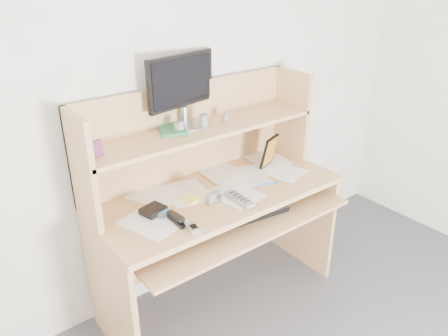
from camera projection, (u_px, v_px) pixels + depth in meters
back_wall at (184, 91)px, 2.43m from camera, size 3.60×0.04×2.50m
desk at (211, 195)px, 2.49m from camera, size 1.40×0.70×1.30m
paper_clutter at (219, 191)px, 2.41m from camera, size 1.32×0.54×0.01m
keyboard at (245, 213)px, 2.37m from camera, size 0.50×0.24×0.03m
tv_remote at (239, 199)px, 2.30m from camera, size 0.06×0.20×0.02m
flip_phone at (192, 227)px, 2.05m from camera, size 0.06×0.10×0.02m
stapler at (177, 218)px, 2.11m from camera, size 0.04×0.13×0.04m
wallet at (153, 210)px, 2.19m from camera, size 0.14×0.12×0.03m
sticky_note_pad at (190, 199)px, 2.32m from camera, size 0.10×0.10×0.01m
digital_camera at (214, 197)px, 2.29m from camera, size 0.09×0.05×0.05m
game_case at (269, 151)px, 2.66m from camera, size 0.14×0.06×0.20m
blue_pen at (268, 183)px, 2.48m from camera, size 0.13×0.06×0.01m
card_box at (96, 149)px, 2.00m from camera, size 0.06×0.03×0.08m
shelf_book at (172, 130)px, 2.32m from camera, size 0.19×0.22×0.02m
chip_stack_a at (178, 127)px, 2.30m from camera, size 0.05×0.05×0.06m
chip_stack_b at (180, 127)px, 2.30m from camera, size 0.04×0.04×0.06m
chip_stack_c at (226, 117)px, 2.47m from camera, size 0.04×0.04×0.05m
chip_stack_d at (204, 121)px, 2.36m from camera, size 0.05×0.05×0.08m
monitor at (182, 88)px, 2.33m from camera, size 0.45×0.22×0.39m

